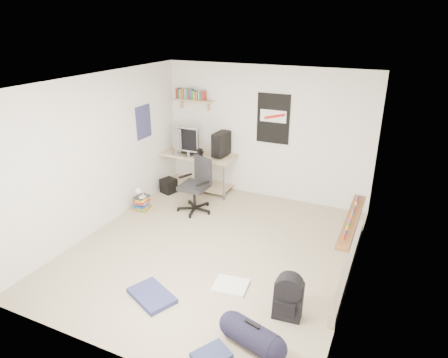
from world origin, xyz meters
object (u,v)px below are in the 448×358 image
at_px(book_stack, 143,202).
at_px(backpack, 288,300).
at_px(desk, 194,171).
at_px(duffel_bag, 252,336).
at_px(office_chair, 194,186).

bearing_deg(book_stack, backpack, -26.29).
xyz_separation_m(desk, book_stack, (-0.34, -1.33, -0.21)).
relative_size(duffel_bag, book_stack, 1.23).
height_order(office_chair, backpack, office_chair).
distance_m(office_chair, book_stack, 1.01).
xyz_separation_m(desk, office_chair, (0.53, -0.95, 0.12)).
xyz_separation_m(desk, duffel_bag, (2.64, -3.55, -0.22)).
height_order(desk, duffel_bag, desk).
relative_size(backpack, book_stack, 0.97).
xyz_separation_m(backpack, book_stack, (-3.19, 1.58, -0.05)).
bearing_deg(book_stack, desk, 75.60).
height_order(office_chair, duffel_bag, office_chair).
relative_size(desk, backpack, 3.95).
distance_m(backpack, book_stack, 3.56).
distance_m(desk, office_chair, 1.10).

